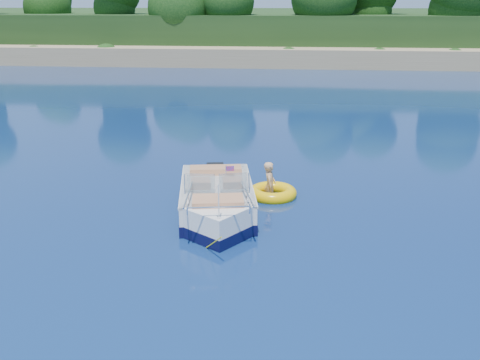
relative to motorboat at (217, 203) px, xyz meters
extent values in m
plane|color=#0B1A4D|center=(0.12, -3.12, -0.33)|extent=(160.00, 160.00, 0.00)
cube|color=#967E57|center=(0.12, 34.88, 0.17)|extent=(170.00, 8.00, 2.00)
cube|color=black|center=(0.12, 61.88, 0.67)|extent=(170.00, 56.00, 6.00)
cylinder|color=black|center=(-17.88, 37.38, 2.77)|extent=(0.44, 0.44, 3.20)
cylinder|color=black|center=(0.12, 38.88, 2.97)|extent=(0.44, 0.44, 3.60)
cube|color=white|center=(-0.06, 0.33, -0.06)|extent=(2.30, 3.59, 0.93)
cube|color=white|center=(0.21, -1.23, -0.06)|extent=(1.74, 1.74, 0.93)
cube|color=black|center=(-0.06, 0.33, -0.18)|extent=(2.33, 3.63, 0.27)
cube|color=black|center=(0.21, -1.23, -0.18)|extent=(1.78, 1.78, 0.27)
cube|color=tan|center=(-0.10, 0.60, 0.20)|extent=(1.78, 2.54, 0.09)
cube|color=white|center=(-0.06, 0.33, 0.38)|extent=(2.33, 3.60, 0.05)
cube|color=black|center=(-0.36, 2.14, -0.02)|extent=(0.53, 0.39, 0.80)
cube|color=#8C9EA5|center=(-0.35, -0.34, 0.64)|extent=(0.70, 0.25, 0.43)
cube|color=#8C9EA5|center=(0.44, -0.21, 0.64)|extent=(0.73, 0.43, 0.43)
cube|color=tan|center=(-0.41, 0.05, 0.41)|extent=(0.56, 0.56, 0.35)
cube|color=tan|center=(0.37, 0.18, 0.41)|extent=(0.56, 0.56, 0.35)
cube|color=tan|center=(-0.20, 1.21, 0.41)|extent=(1.44, 0.71, 0.34)
cube|color=tan|center=(0.18, -1.06, 0.39)|extent=(1.26, 0.85, 0.30)
cylinder|color=white|center=(0.32, -1.89, 0.78)|extent=(0.03, 0.03, 0.75)
cube|color=red|center=(0.36, -0.22, 0.99)|extent=(0.19, 0.05, 0.12)
cube|color=silver|center=(0.32, -1.93, 0.43)|extent=(0.10, 0.07, 0.04)
cylinder|color=yellow|center=(0.25, -2.26, -0.02)|extent=(0.49, 0.84, 0.68)
torus|color=#FFC407|center=(1.33, 1.54, -0.24)|extent=(1.51, 1.51, 0.36)
torus|color=#B70919|center=(1.33, 1.54, -0.22)|extent=(1.24, 1.24, 0.12)
imported|color=tan|center=(1.24, 1.59, -0.33)|extent=(0.35, 0.76, 1.48)
camera|label=1|loc=(1.84, -12.38, 4.80)|focal=40.00mm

